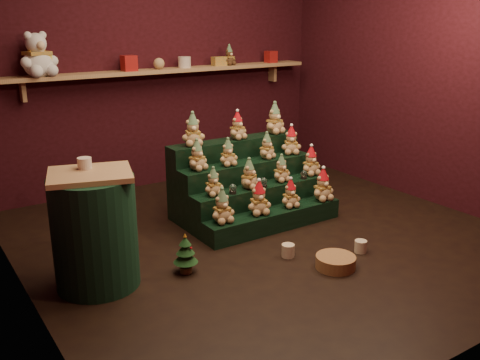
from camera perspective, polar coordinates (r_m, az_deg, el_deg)
ground at (r=4.76m, az=2.80°, el=-6.09°), size 4.00×4.00×0.00m
back_wall at (r=6.16m, az=-8.62°, el=12.54°), size 4.00×0.10×2.80m
right_wall at (r=5.85m, az=19.77°, el=11.51°), size 0.10×4.00×2.80m
back_shelf at (r=6.01m, az=-7.84°, el=11.45°), size 3.60×0.26×0.24m
riser_tier_front at (r=4.91m, az=3.64°, el=-4.25°), size 1.40×0.22×0.18m
riser_tier_midfront at (r=5.04m, az=2.15°, el=-2.54°), size 1.40×0.22×0.36m
riser_tier_midback at (r=5.18m, az=0.75°, el=-0.91°), size 1.40×0.22×0.54m
riser_tier_back at (r=5.33m, az=-0.58°, el=0.62°), size 1.40×0.22×0.72m
teddy_0 at (r=4.55m, az=-1.92°, el=-2.77°), size 0.21×0.19×0.30m
teddy_1 at (r=4.74m, az=2.03°, el=-1.92°), size 0.26×0.24×0.30m
teddy_2 at (r=4.94m, az=5.40°, el=-1.42°), size 0.21×0.19×0.26m
teddy_3 at (r=5.15m, az=8.82°, el=-0.48°), size 0.23×0.21×0.31m
teddy_4 at (r=4.68m, az=-2.86°, el=-0.18°), size 0.18×0.17×0.25m
teddy_5 at (r=4.86m, az=0.97°, el=0.68°), size 0.26×0.25×0.28m
teddy_6 at (r=5.09m, az=4.43°, el=1.25°), size 0.19×0.17×0.25m
teddy_7 at (r=5.32m, az=7.57°, el=2.04°), size 0.20×0.18×0.29m
teddy_8 at (r=4.81m, az=-4.61°, el=2.66°), size 0.24×0.23×0.28m
teddy_9 at (r=4.95m, az=-1.29°, el=2.98°), size 0.19×0.17×0.25m
teddy_10 at (r=5.20m, az=2.87°, el=3.67°), size 0.23×0.22×0.25m
teddy_11 at (r=5.39m, az=5.48°, el=4.25°), size 0.26×0.25×0.28m
teddy_12 at (r=4.97m, az=-5.06°, el=5.41°), size 0.26×0.25×0.30m
teddy_13 at (r=5.21m, az=-0.28°, el=5.84°), size 0.22×0.21×0.27m
teddy_14 at (r=5.48m, az=3.71°, el=6.59°), size 0.26×0.24×0.31m
snow_globe_a at (r=4.74m, az=-0.77°, el=-0.95°), size 0.07×0.07×0.09m
snow_globe_b at (r=4.92m, az=2.54°, el=-0.26°), size 0.07×0.07×0.09m
snow_globe_c at (r=5.21m, az=6.83°, el=0.59°), size 0.06×0.06×0.09m
side_table at (r=3.93m, az=-15.23°, el=-5.22°), size 0.67×0.61×0.86m
table_ornament at (r=3.88m, az=-16.26°, el=1.74°), size 0.10×0.10×0.08m
mini_christmas_tree at (r=4.10m, az=-5.84°, el=-7.80°), size 0.19×0.19×0.32m
mug_left at (r=4.39m, az=5.15°, el=-7.50°), size 0.11×0.11×0.11m
mug_right at (r=4.56m, az=12.74°, el=-6.92°), size 0.10×0.10×0.10m
wicker_basket at (r=4.26m, az=10.16°, el=-8.60°), size 0.38×0.38×0.10m
white_bear at (r=5.51m, az=-20.90°, el=12.99°), size 0.44×0.42×0.52m
brown_bear at (r=6.36m, az=-1.16°, el=13.17°), size 0.19×0.17×0.23m
gift_tin_red_a at (r=5.80m, az=-11.76°, el=12.10°), size 0.14×0.14×0.16m
gift_tin_cream at (r=6.08m, az=-5.94°, el=12.39°), size 0.14×0.14×0.12m
gift_tin_red_b at (r=6.71m, az=3.31°, el=12.99°), size 0.12×0.12×0.14m
shelf_plush_ball at (r=5.94m, az=-8.64°, el=12.18°), size 0.12×0.12×0.12m
scarf_gift_box at (r=6.30m, az=-2.24°, el=12.54°), size 0.16×0.10×0.10m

